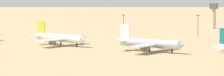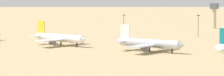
# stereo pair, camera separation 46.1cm
# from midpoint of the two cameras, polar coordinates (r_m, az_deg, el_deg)

# --- Properties ---
(ground) EXTENTS (4000.00, 4000.00, 0.00)m
(ground) POSITION_cam_midpoint_polar(r_m,az_deg,el_deg) (251.19, 2.48, -1.63)
(ground) COLOR tan
(parked_jet_yellow_1) EXTENTS (37.57, 31.83, 12.41)m
(parked_jet_yellow_1) POSITION_cam_midpoint_polar(r_m,az_deg,el_deg) (289.65, -5.36, 0.02)
(parked_jet_yellow_1) COLOR white
(parked_jet_yellow_1) RESTS_ON ground
(parked_jet_white_2) EXTENTS (37.45, 31.50, 12.37)m
(parked_jet_white_2) POSITION_cam_midpoint_polar(r_m,az_deg,el_deg) (259.27, 3.84, -0.53)
(parked_jet_white_2) COLOR silver
(parked_jet_white_2) RESTS_ON ground
(control_tower) EXTENTS (5.20, 5.20, 19.05)m
(control_tower) POSITION_cam_midpoint_polar(r_m,az_deg,el_deg) (428.96, 10.42, 2.50)
(control_tower) COLOR #C6B793
(control_tower) RESTS_ON ground
(light_pole_west) EXTENTS (1.80, 0.50, 12.80)m
(light_pole_west) POSITION_cam_midpoint_polar(r_m,az_deg,el_deg) (365.11, 1.25, 1.57)
(light_pole_west) COLOR #59595E
(light_pole_west) RESTS_ON ground
(light_pole_east) EXTENTS (1.80, 0.50, 13.58)m
(light_pole_east) POSITION_cam_midpoint_polar(r_m,az_deg,el_deg) (346.38, 8.83, 1.41)
(light_pole_east) COLOR #59595E
(light_pole_east) RESTS_ON ground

